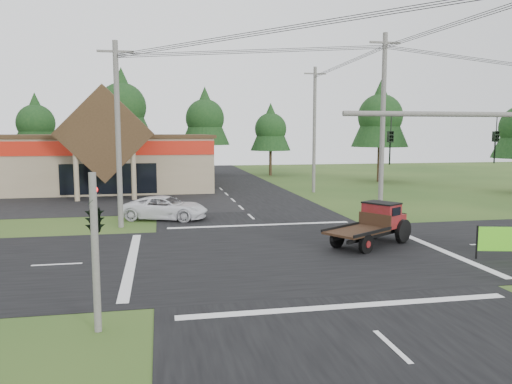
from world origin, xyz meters
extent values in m
plane|color=#264418|center=(0.00, 0.00, 0.00)|extent=(120.00, 120.00, 0.00)
cube|color=black|center=(0.00, 0.00, 0.01)|extent=(12.00, 120.00, 0.02)
cube|color=black|center=(0.00, 0.00, 0.01)|extent=(120.00, 12.00, 0.02)
cube|color=black|center=(-14.00, 19.00, 0.01)|extent=(28.00, 14.00, 0.02)
cube|color=gray|center=(-16.00, 30.00, 2.50)|extent=(30.00, 15.00, 5.00)
cube|color=#3A2917|center=(-16.00, 30.00, 5.05)|extent=(30.40, 15.40, 0.30)
cube|color=maroon|center=(-16.00, 22.45, 4.10)|extent=(30.00, 0.12, 1.20)
cube|color=#3A2917|center=(-10.00, 21.50, 5.30)|extent=(7.78, 4.00, 7.78)
cylinder|color=gray|center=(-12.20, 19.80, 2.00)|extent=(0.40, 0.40, 4.00)
cylinder|color=gray|center=(-7.80, 19.80, 2.00)|extent=(0.40, 0.40, 4.00)
cube|color=black|center=(-10.00, 22.48, 1.50)|extent=(8.00, 0.08, 2.60)
cylinder|color=#595651|center=(3.50, -7.50, 6.00)|extent=(8.00, 0.16, 0.16)
imported|color=black|center=(4.50, -7.50, 5.00)|extent=(0.16, 0.20, 1.00)
imported|color=black|center=(1.00, -7.50, 5.00)|extent=(0.16, 0.20, 1.00)
cylinder|color=#595651|center=(-7.50, -7.50, 2.20)|extent=(0.20, 0.20, 4.40)
imported|color=black|center=(-7.50, -7.30, 3.70)|extent=(0.53, 2.48, 1.00)
sphere|color=#FF0C0C|center=(-7.50, -7.15, 3.90)|extent=(0.18, 0.18, 0.18)
cylinder|color=#595651|center=(-8.00, 8.00, 5.25)|extent=(0.30, 0.30, 10.50)
cube|color=#595651|center=(-8.00, 8.00, 9.90)|extent=(2.00, 0.12, 0.12)
cylinder|color=#595651|center=(8.00, 8.00, 5.75)|extent=(0.30, 0.30, 11.50)
cube|color=#595651|center=(8.00, 8.00, 10.90)|extent=(2.00, 0.12, 0.12)
cylinder|color=#595651|center=(8.00, 22.00, 5.60)|extent=(0.30, 0.30, 11.20)
cube|color=#595651|center=(8.00, 22.00, 10.60)|extent=(2.00, 0.12, 0.12)
cylinder|color=#332316|center=(-20.00, 42.00, 1.75)|extent=(0.36, 0.36, 3.50)
cone|color=black|center=(-20.00, 42.00, 6.80)|extent=(5.60, 5.60, 6.60)
sphere|color=black|center=(-20.00, 42.00, 6.50)|extent=(4.40, 4.40, 4.40)
cylinder|color=#332316|center=(-10.00, 41.00, 2.27)|extent=(0.36, 0.36, 4.55)
cone|color=black|center=(-10.00, 41.00, 8.84)|extent=(7.28, 7.28, 8.58)
sphere|color=black|center=(-10.00, 41.00, 8.45)|extent=(5.72, 5.72, 5.72)
cylinder|color=#332316|center=(0.00, 42.00, 1.92)|extent=(0.36, 0.36, 3.85)
cone|color=black|center=(0.00, 42.00, 7.48)|extent=(6.16, 6.16, 7.26)
sphere|color=black|center=(0.00, 42.00, 7.15)|extent=(4.84, 4.84, 4.84)
cylinder|color=#332316|center=(8.00, 40.00, 1.57)|extent=(0.36, 0.36, 3.15)
cone|color=black|center=(8.00, 40.00, 6.12)|extent=(5.04, 5.04, 5.94)
sphere|color=black|center=(8.00, 40.00, 5.85)|extent=(3.96, 3.96, 3.96)
cylinder|color=#332316|center=(18.00, 30.00, 1.92)|extent=(0.36, 0.36, 3.85)
cone|color=black|center=(18.00, 30.00, 7.48)|extent=(6.16, 6.16, 7.26)
sphere|color=black|center=(18.00, 30.00, 7.15)|extent=(4.84, 4.84, 4.84)
imported|color=white|center=(-5.42, 10.18, 0.73)|extent=(5.76, 4.00, 1.46)
camera|label=1|loc=(-5.73, -21.29, 5.47)|focal=35.00mm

